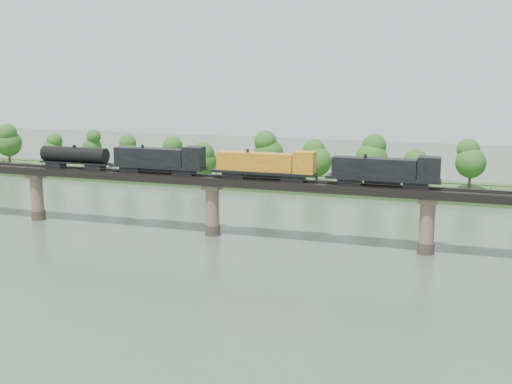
% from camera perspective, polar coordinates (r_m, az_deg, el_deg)
% --- Properties ---
extents(ground, '(400.00, 400.00, 0.00)m').
position_cam_1_polar(ground, '(98.82, -10.51, -8.02)').
color(ground, '#394839').
rests_on(ground, ground).
extents(far_bank, '(300.00, 24.00, 1.60)m').
position_cam_1_polar(far_bank, '(175.45, 2.93, 0.84)').
color(far_bank, '#29481C').
rests_on(far_bank, ground).
extents(bridge, '(236.00, 30.00, 11.50)m').
position_cam_1_polar(bridge, '(123.41, -3.89, -1.36)').
color(bridge, '#473A2D').
rests_on(bridge, ground).
extents(bridge_superstructure, '(220.00, 4.90, 0.75)m').
position_cam_1_polar(bridge_superstructure, '(122.20, -3.93, 1.54)').
color(bridge_superstructure, black).
rests_on(bridge_superstructure, bridge).
extents(far_treeline, '(289.06, 17.54, 13.60)m').
position_cam_1_polar(far_treeline, '(172.32, -0.07, 3.37)').
color(far_treeline, '#382619').
rests_on(far_treeline, far_bank).
extents(freight_train, '(79.96, 3.12, 5.50)m').
position_cam_1_polar(freight_train, '(120.66, -2.53, 2.55)').
color(freight_train, black).
rests_on(freight_train, bridge).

